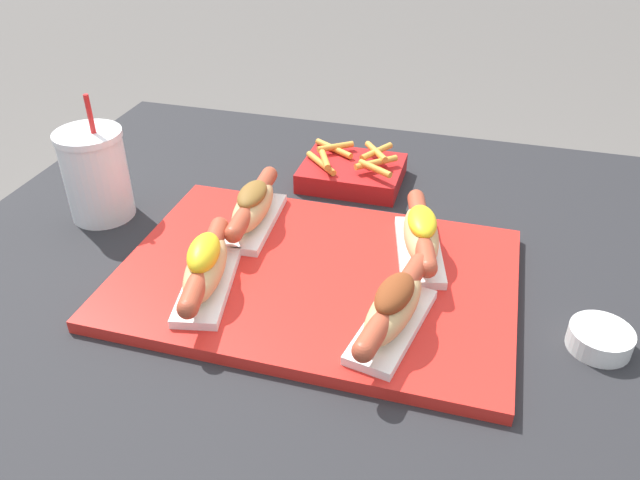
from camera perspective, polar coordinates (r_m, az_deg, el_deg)
name	(u,v)px	position (r m, az deg, el deg)	size (l,w,h in m)	color
patio_table	(331,431)	(1.14, 1.05, -17.09)	(1.19, 1.03, 0.70)	#232326
serving_tray	(316,277)	(0.86, -0.36, -3.41)	(0.54, 0.37, 0.02)	red
hot_dog_0	(206,267)	(0.82, -10.42, -2.48)	(0.09, 0.20, 0.08)	white
hot_dog_1	(393,308)	(0.75, 6.73, -6.19)	(0.09, 0.20, 0.07)	white
hot_dog_2	(253,207)	(0.95, -6.13, 3.05)	(0.07, 0.21, 0.07)	white
hot_dog_3	(421,235)	(0.89, 9.20, 0.48)	(0.10, 0.20, 0.07)	white
sauce_bowl	(600,338)	(0.83, 24.25, -8.15)	(0.08, 0.08, 0.03)	white
drink_cup	(96,175)	(1.05, -19.79, 5.65)	(0.10, 0.10, 0.21)	white
fries_basket	(352,172)	(1.11, 2.95, 6.24)	(0.17, 0.14, 0.06)	#B21919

